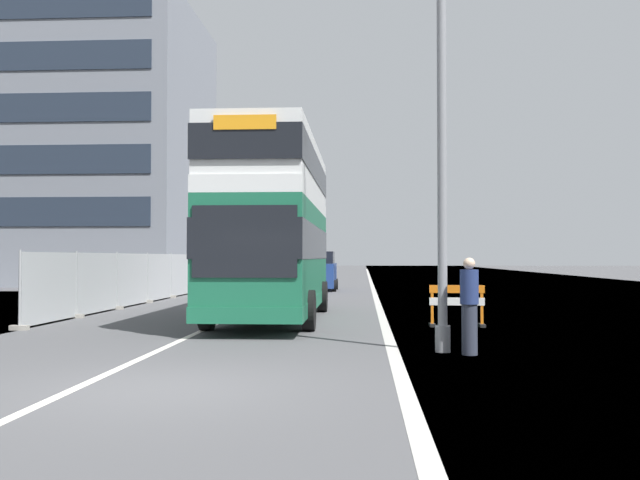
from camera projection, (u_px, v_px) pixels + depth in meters
name	position (u px, v px, depth m)	size (l,w,h in m)	color
ground	(204.00, 391.00, 9.65)	(140.00, 280.00, 0.10)	#4C4C4F
double_decker_bus	(274.00, 226.00, 20.32)	(2.82, 10.34, 5.07)	#196042
lamppost_foreground	(442.00, 120.00, 13.36)	(0.29, 0.70, 9.31)	gray
roadworks_barrier	(457.00, 302.00, 18.09)	(1.42, 0.46, 1.07)	orange
construction_site_fence	(133.00, 280.00, 25.73)	(0.44, 17.20, 1.98)	#A8AAAD
car_oncoming_near	(318.00, 272.00, 37.80)	(2.06, 3.98, 2.10)	navy
car_receding_mid	(269.00, 269.00, 44.05)	(2.02, 4.17, 2.21)	gray
bare_tree_far_verge_near	(182.00, 250.00, 52.87)	(3.02, 2.54, 5.18)	#4C3D2D
bare_tree_far_verge_mid	(184.00, 253.00, 55.80)	(2.67, 2.64, 4.17)	#4C3D2D
bare_tree_far_verge_far	(216.00, 250.00, 70.22)	(2.69, 2.00, 5.03)	#4C3D2D
pedestrian_at_kerb	(469.00, 306.00, 12.89)	(0.34, 0.34, 1.79)	#2D3342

